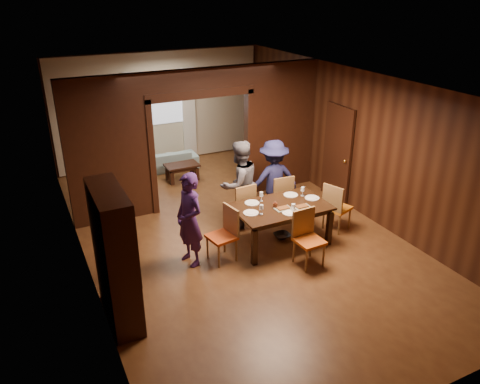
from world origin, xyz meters
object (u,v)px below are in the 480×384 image
sofa (164,160)px  chair_left (222,235)px  coffee_table (182,172)px  person_grey (239,184)px  chair_far_l (241,206)px  person_purple (190,220)px  chair_far_r (279,196)px  hutch (115,257)px  dining_table (280,224)px  chair_near (310,239)px  person_navy (273,179)px  chair_right (338,206)px

sofa → chair_left: (-0.43, -4.60, 0.24)m
coffee_table → person_grey: bearing=-85.2°
person_grey → chair_far_l: 0.41m
person_grey → sofa: bearing=-96.0°
person_purple → chair_left: 0.63m
person_grey → chair_far_r: person_grey is taller
person_purple → chair_far_r: size_ratio=1.69×
coffee_table → hutch: size_ratio=0.40×
dining_table → chair_far_l: chair_far_l is taller
person_purple → chair_far_l: size_ratio=1.69×
person_purple → coffee_table: bearing=148.0°
person_purple → sofa: 4.58m
chair_near → coffee_table: bearing=95.4°
person_grey → chair_left: (-0.84, -1.03, -0.39)m
dining_table → chair_near: chair_near is taller
dining_table → chair_left: chair_left is taller
person_purple → chair_left: size_ratio=1.69×
sofa → hutch: bearing=68.7°
person_purple → chair_near: person_purple is taller
coffee_table → chair_far_l: size_ratio=0.82×
person_navy → chair_far_l: (-0.82, -0.18, -0.33)m
coffee_table → hutch: 5.23m
sofa → person_navy: bearing=111.2°
chair_left → chair_near: same height
person_grey → person_navy: person_grey is taller
coffee_table → chair_near: size_ratio=0.82×
chair_far_r → chair_near: bearing=80.5°
person_purple → person_grey: size_ratio=0.94×
chair_left → hutch: bearing=-78.4°
sofa → chair_far_l: chair_far_l is taller
sofa → hutch: (-2.35, -5.35, 0.75)m
person_navy → hutch: hutch is taller
person_navy → chair_right: (0.85, -1.03, -0.33)m
chair_left → hutch: (-1.92, -0.75, 0.52)m
chair_left → chair_far_l: bearing=128.3°
person_grey → sofa: person_grey is taller
chair_far_l → person_purple: bearing=25.8°
chair_far_l → chair_far_r: bearing=179.7°
hutch → dining_table: bearing=14.7°
dining_table → chair_right: (1.27, -0.02, 0.10)m
person_purple → dining_table: 1.77m
person_grey → dining_table: size_ratio=1.03×
chair_left → chair_near: size_ratio=1.00×
person_purple → coffee_table: person_purple is taller
dining_table → chair_near: (0.06, -0.85, 0.10)m
person_grey → sofa: 3.65m
person_navy → chair_far_r: (0.06, -0.13, -0.33)m
coffee_table → hutch: hutch is taller
person_purple → hutch: hutch is taller
dining_table → hutch: size_ratio=0.85×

